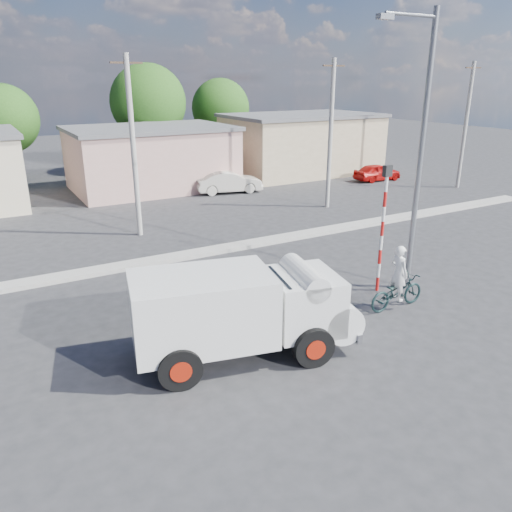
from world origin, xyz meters
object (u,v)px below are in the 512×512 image
traffic_pole (383,219)px  bicycle (397,292)px  streetlight (418,145)px  car_cream (229,182)px  truck (245,309)px  cyclist (398,282)px  car_red (377,172)px

traffic_pole → bicycle: bearing=-108.3°
streetlight → car_cream: bearing=84.5°
truck → cyclist: 5.61m
bicycle → streetlight: size_ratio=0.24×
car_cream → bicycle: bearing=-177.3°
truck → car_cream: truck is taller
bicycle → car_cream: car_cream is taller
bicycle → traffic_pole: 2.48m
bicycle → car_red: car_red is taller
cyclist → car_red: size_ratio=0.51×
traffic_pole → streetlight: bearing=-17.7°
bicycle → car_red: (14.13, 16.33, 0.05)m
bicycle → car_red: bearing=-41.1°
truck → cyclist: size_ratio=3.41×
traffic_pole → truck: bearing=-166.0°
truck → car_red: 25.72m
streetlight → cyclist: bearing=-143.0°
truck → car_cream: size_ratio=1.46×
truck → cyclist: (5.59, 0.17, -0.43)m
truck → bicycle: truck is taller
truck → car_red: (19.72, 16.50, -0.73)m
car_cream → streetlight: 17.55m
car_red → streetlight: size_ratio=0.39×
truck → streetlight: streetlight is taller
cyclist → traffic_pole: 2.21m
car_red → car_cream: bearing=83.9°
cyclist → car_red: (14.13, 16.33, -0.30)m
car_red → traffic_pole: size_ratio=0.81×
truck → bicycle: (5.59, 0.17, -0.78)m
cyclist → streetlight: bearing=-53.2°
cyclist → traffic_pole: traffic_pole is taller
cyclist → bicycle: bearing=-0.0°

